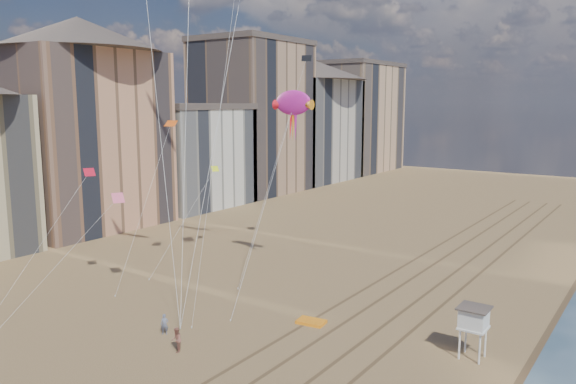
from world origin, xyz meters
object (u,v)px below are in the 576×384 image
(show_kite, at_px, (293,103))
(kite_flyer_a, at_px, (165,324))
(grounded_kite, at_px, (311,322))
(kite_flyer_b, at_px, (176,340))
(lifeguard_stand, at_px, (474,319))

(show_kite, relative_size, kite_flyer_a, 12.94)
(show_kite, bearing_deg, kite_flyer_a, -92.48)
(grounded_kite, xyz_separation_m, kite_flyer_a, (-7.89, -8.02, 0.66))
(grounded_kite, distance_m, kite_flyer_b, 10.87)
(grounded_kite, bearing_deg, kite_flyer_b, -124.76)
(lifeguard_stand, xyz_separation_m, grounded_kite, (-12.20, -1.12, -2.67))
(kite_flyer_a, height_order, kite_flyer_b, kite_flyer_b)
(show_kite, bearing_deg, kite_flyer_b, -82.76)
(lifeguard_stand, xyz_separation_m, kite_flyer_a, (-20.09, -9.14, -2.01))
(kite_flyer_b, bearing_deg, lifeguard_stand, 80.90)
(show_kite, height_order, kite_flyer_a, show_kite)
(show_kite, bearing_deg, grounded_kite, -47.97)
(kite_flyer_a, distance_m, kite_flyer_b, 3.35)
(grounded_kite, relative_size, show_kite, 0.11)
(kite_flyer_a, bearing_deg, kite_flyer_b, -66.76)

